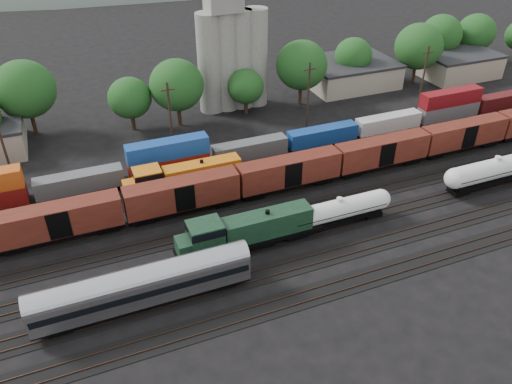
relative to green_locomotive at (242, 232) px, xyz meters
name	(u,v)px	position (x,y,z in m)	size (l,w,h in m)	color
ground	(301,209)	(10.31, 5.00, -2.76)	(600.00, 600.00, 0.00)	black
tracks	(301,209)	(10.31, 5.00, -2.72)	(180.00, 33.20, 0.20)	black
green_locomotive	(242,232)	(0.00, 0.00, 0.00)	(18.41, 3.25, 4.87)	black
tank_car_a	(338,210)	(13.07, 0.00, -0.38)	(15.13, 2.71, 3.96)	white
tank_car_b	(495,170)	(38.58, 0.00, -0.08)	(17.24, 3.09, 4.52)	white
passenger_coach	(143,285)	(-12.75, -5.00, 0.38)	(22.58, 2.78, 5.13)	silver
orange_locomotive	(181,177)	(-3.50, 15.00, -0.15)	(18.34, 3.06, 4.58)	black
boxcar_string	(424,143)	(33.91, 10.00, 0.35)	(184.40, 2.90, 4.20)	black
container_wall	(168,162)	(-4.16, 20.00, -0.18)	(164.31, 2.60, 5.80)	black
grain_silo	(232,49)	(13.60, 41.00, 8.49)	(13.40, 5.00, 29.00)	gray
industrial_sheds	(251,93)	(16.94, 40.25, -0.21)	(119.38, 17.26, 5.10)	#9E937F
tree_band	(183,77)	(4.00, 40.26, 4.67)	(160.54, 19.62, 14.25)	black
utility_poles	(242,106)	(10.31, 27.00, 3.45)	(122.20, 0.36, 12.00)	black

